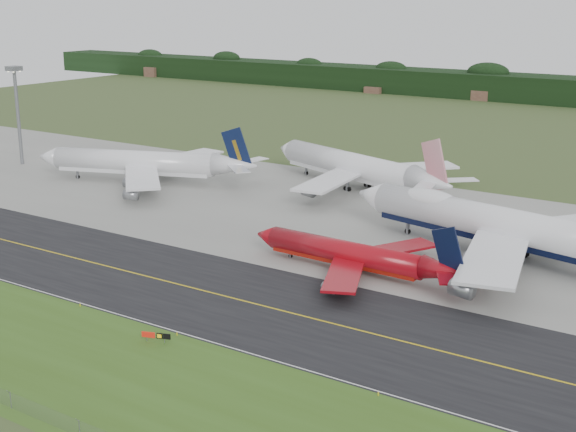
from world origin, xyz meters
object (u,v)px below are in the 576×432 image
(jet_ba_747, at_px, (507,227))
(floodlight_mast, at_px, (16,97))
(jet_navy_gold, at_px, (146,163))
(jet_star_tail, at_px, (357,167))
(taxiway_sign, at_px, (156,336))
(jet_red_737, at_px, (356,255))

(jet_ba_747, relative_size, floodlight_mast, 2.58)
(jet_ba_747, xyz_separation_m, floodlight_mast, (-148.98, 7.41, 13.36))
(jet_navy_gold, bearing_deg, jet_star_tail, 26.38)
(floodlight_mast, xyz_separation_m, taxiway_sign, (119.65, -72.20, -18.69))
(jet_red_737, distance_m, jet_navy_gold, 87.30)
(jet_star_tail, relative_size, floodlight_mast, 2.18)
(jet_ba_747, relative_size, taxiway_sign, 17.59)
(jet_ba_747, distance_m, jet_star_tail, 61.62)
(jet_star_tail, bearing_deg, jet_red_737, -61.43)
(jet_ba_747, distance_m, jet_navy_gold, 101.57)
(jet_ba_747, relative_size, jet_navy_gold, 1.23)
(taxiway_sign, bearing_deg, jet_red_737, 77.53)
(floodlight_mast, bearing_deg, jet_red_737, -13.03)
(jet_red_737, distance_m, taxiway_sign, 43.41)
(jet_star_tail, bearing_deg, floodlight_mast, -164.51)
(jet_ba_747, relative_size, jet_star_tail, 1.18)
(taxiway_sign, bearing_deg, floodlight_mast, 148.89)
(jet_ba_747, distance_m, floodlight_mast, 149.76)
(taxiway_sign, bearing_deg, jet_ba_747, 65.65)
(jet_red_737, xyz_separation_m, taxiway_sign, (-9.36, -42.33, -2.22))
(jet_navy_gold, height_order, taxiway_sign, jet_navy_gold)
(jet_star_tail, bearing_deg, jet_navy_gold, -153.62)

